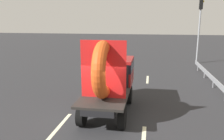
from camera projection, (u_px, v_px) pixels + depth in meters
name	position (u px, v px, depth m)	size (l,w,h in m)	color
ground_plane	(99.00, 121.00, 10.04)	(120.00, 120.00, 0.00)	#28282B
flatbed_truck	(110.00, 76.00, 10.96)	(2.02, 4.81, 3.56)	black
distant_sedan	(108.00, 49.00, 29.19)	(1.64, 3.82, 1.25)	black
traffic_light	(200.00, 23.00, 22.28)	(0.42, 0.36, 6.22)	gray
guardrail	(209.00, 75.00, 15.98)	(0.10, 10.16, 0.71)	gray
lane_dash_left_near	(59.00, 127.00, 9.43)	(2.72, 0.16, 0.01)	beige
lane_dash_left_far	(99.00, 80.00, 16.76)	(2.22, 0.16, 0.01)	beige
lane_dash_right_near	(144.00, 140.00, 8.45)	(2.13, 0.16, 0.01)	beige
lane_dash_right_far	(148.00, 79.00, 16.89)	(2.17, 0.16, 0.01)	beige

